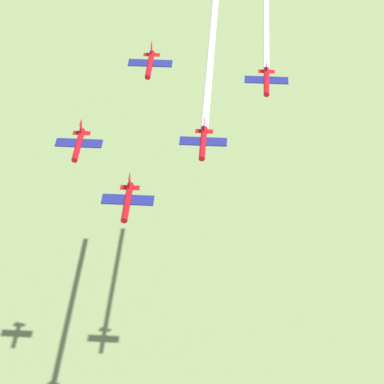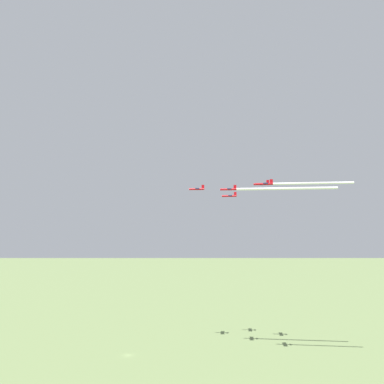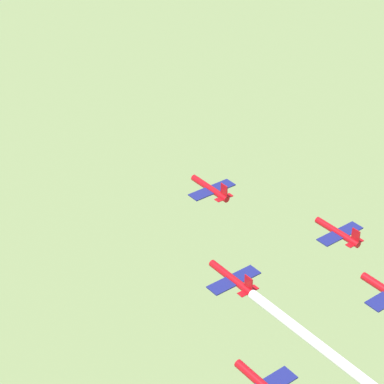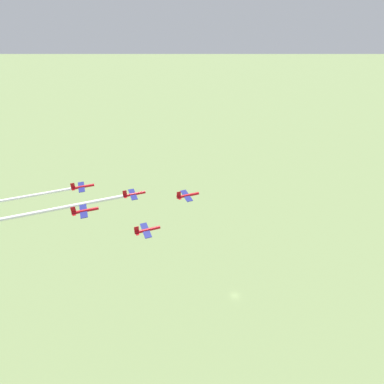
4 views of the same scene
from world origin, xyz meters
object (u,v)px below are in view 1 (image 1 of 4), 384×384
jet_0 (128,201)px  jet_1 (203,142)px  jet_2 (79,144)px  jet_3 (266,81)px  jet_4 (150,64)px

jet_0 → jet_1: bearing=-120.5°
jet_2 → jet_0: bearing=120.5°
jet_2 → jet_1: bearing=-180.0°
jet_1 → jet_3: 20.41m
jet_2 → jet_4: bearing=-120.5°
jet_3 → jet_4: 20.85m
jet_1 → jet_3: bearing=-120.5°
jet_1 → jet_4: (20.15, -3.08, 3.81)m
jet_1 → jet_4: bearing=-59.5°
jet_0 → jet_2: size_ratio=1.00×
jet_0 → jet_3: (14.20, -38.21, -0.60)m
jet_4 → jet_3: bearing=180.0°
jet_1 → jet_2: bearing=0.0°
jet_0 → jet_2: (20.15, -3.08, -2.96)m
jet_4 → jet_0: bearing=90.0°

